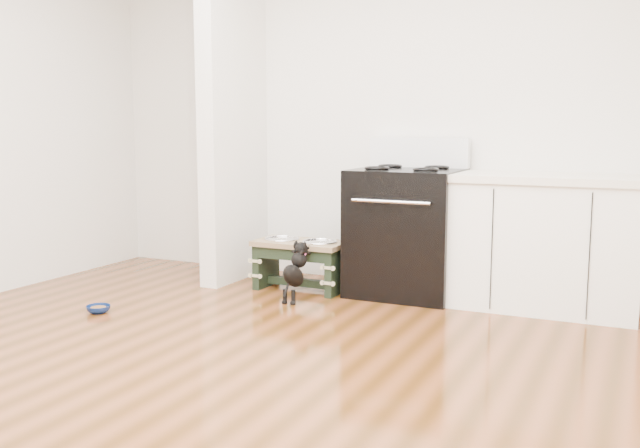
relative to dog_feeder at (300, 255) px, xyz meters
The scene contains 8 objects.
ground 2.03m from the dog_feeder, 75.33° to the right, with size 5.00×5.00×0.00m, color #4A280D.
room_shell 2.42m from the dog_feeder, 75.33° to the right, with size 5.00×5.00×5.00m.
partition_wall 1.28m from the dog_feeder, 166.94° to the left, with size 0.15×0.80×2.70m, color silver.
oven_range 0.82m from the dog_feeder, 15.68° to the left, with size 0.76×0.69×1.14m.
cabinet_run 1.76m from the dog_feeder, ahead, with size 1.24×0.64×0.91m.
dog_feeder is the anchor object (origin of this frame).
puppy 0.34m from the dog_feeder, 68.85° to the right, with size 0.12×0.35×0.42m.
floor_bowl 1.50m from the dog_feeder, 128.29° to the right, with size 0.21×0.21×0.05m.
Camera 1 is at (1.87, -2.75, 1.24)m, focal length 40.00 mm.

